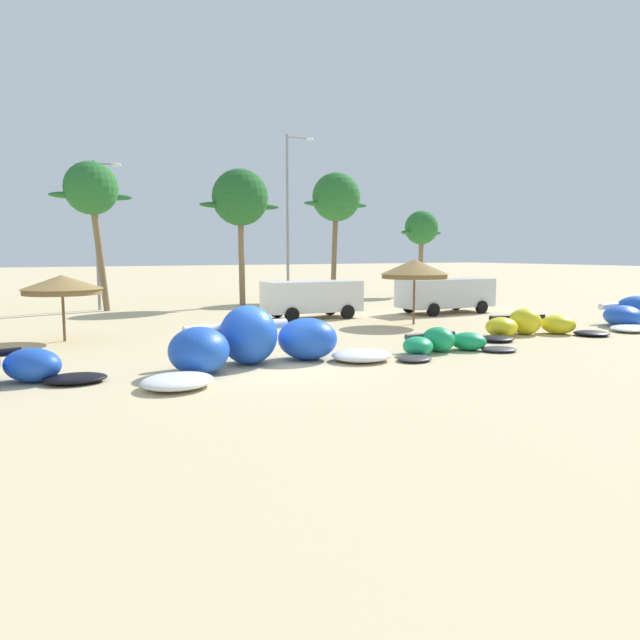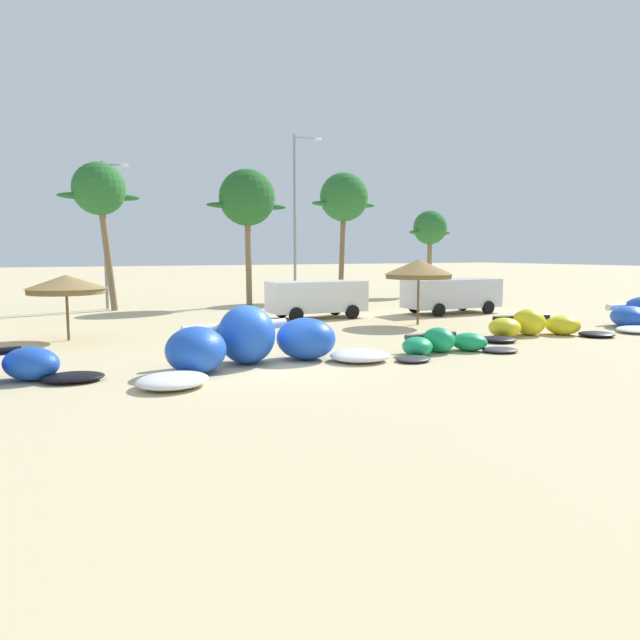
% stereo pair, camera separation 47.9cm
% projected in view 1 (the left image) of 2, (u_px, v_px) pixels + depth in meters
% --- Properties ---
extents(ground_plane, '(260.00, 260.00, 0.00)m').
position_uv_depth(ground_plane, '(272.00, 367.00, 16.85)').
color(ground_plane, beige).
extents(kite_left_of_center, '(8.08, 4.24, 1.73)m').
position_uv_depth(kite_left_of_center, '(256.00, 344.00, 16.87)').
color(kite_left_of_center, white).
rests_on(kite_left_of_center, ground).
extents(kite_center, '(4.94, 2.24, 0.81)m').
position_uv_depth(kite_center, '(444.00, 343.00, 19.20)').
color(kite_center, '#333338').
rests_on(kite_center, ground).
extents(kite_right_of_center, '(5.98, 3.27, 1.04)m').
position_uv_depth(kite_right_of_center, '(530.00, 325.00, 23.21)').
color(kite_right_of_center, black).
rests_on(kite_right_of_center, ground).
extents(beach_umbrella_near_palms, '(2.88, 2.88, 2.44)m').
position_uv_depth(beach_umbrella_near_palms, '(62.00, 285.00, 21.47)').
color(beach_umbrella_near_palms, brown).
rests_on(beach_umbrella_near_palms, ground).
extents(beach_umbrella_outermost, '(3.09, 3.09, 2.95)m').
position_uv_depth(beach_umbrella_outermost, '(415.00, 269.00, 26.57)').
color(beach_umbrella_outermost, brown).
rests_on(beach_umbrella_outermost, ground).
extents(parked_van, '(5.30, 2.42, 1.84)m').
position_uv_depth(parked_van, '(444.00, 293.00, 31.64)').
color(parked_van, silver).
rests_on(parked_van, ground).
extents(parked_car_second, '(4.91, 2.39, 1.84)m').
position_uv_depth(parked_car_second, '(310.00, 296.00, 29.14)').
color(parked_car_second, white).
rests_on(parked_car_second, ground).
extents(palm_left_of_gap, '(4.33, 2.88, 8.18)m').
position_uv_depth(palm_left_of_gap, '(91.00, 190.00, 31.98)').
color(palm_left_of_gap, '#7F6647').
rests_on(palm_left_of_gap, ground).
extents(palm_center_left, '(5.13, 3.42, 8.28)m').
position_uv_depth(palm_center_left, '(240.00, 199.00, 35.65)').
color(palm_center_left, '#7F6647').
rests_on(palm_center_left, ground).
extents(palm_center_right, '(5.04, 3.36, 8.77)m').
position_uv_depth(palm_center_right, '(336.00, 198.00, 40.91)').
color(palm_center_right, brown).
rests_on(palm_center_right, ground).
extents(palm_right_of_gap, '(3.81, 2.54, 6.39)m').
position_uv_depth(palm_right_of_gap, '(421.00, 229.00, 44.60)').
color(palm_right_of_gap, '#7F6647').
rests_on(palm_right_of_gap, ground).
extents(lamppost_west, '(1.55, 0.24, 8.34)m').
position_uv_depth(lamppost_west, '(99.00, 227.00, 33.17)').
color(lamppost_west, gray).
rests_on(lamppost_west, ground).
extents(lamppost_west_center, '(2.00, 0.24, 10.74)m').
position_uv_depth(lamppost_west_center, '(290.00, 211.00, 38.06)').
color(lamppost_west_center, gray).
rests_on(lamppost_west_center, ground).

